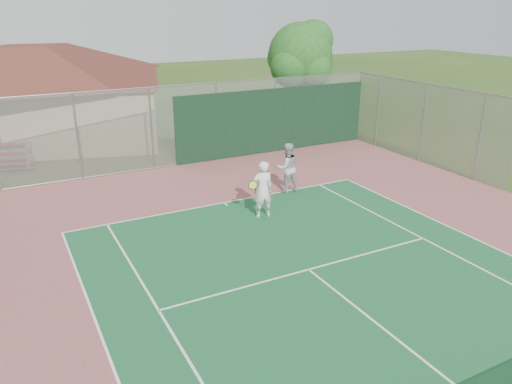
% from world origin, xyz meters
% --- Properties ---
extents(back_fence, '(20.08, 0.11, 3.53)m').
position_xyz_m(back_fence, '(2.11, 16.98, 1.67)').
color(back_fence, gray).
rests_on(back_fence, ground).
extents(side_fence_right, '(0.08, 9.00, 3.50)m').
position_xyz_m(side_fence_right, '(10.00, 12.50, 1.75)').
color(side_fence_right, gray).
rests_on(side_fence_right, ground).
extents(clubhouse, '(15.17, 12.14, 5.72)m').
position_xyz_m(clubhouse, '(-4.86, 24.65, 2.91)').
color(clubhouse, tan).
rests_on(clubhouse, ground).
extents(tree, '(4.29, 4.06, 5.98)m').
position_xyz_m(tree, '(9.09, 21.15, 3.93)').
color(tree, '#3E2A16').
rests_on(tree, ground).
extents(player_white_front, '(1.06, 0.66, 1.93)m').
position_xyz_m(player_white_front, '(0.62, 10.13, 0.97)').
color(player_white_front, silver).
rests_on(player_white_front, ground).
extents(player_grey_back, '(0.97, 0.79, 1.87)m').
position_xyz_m(player_grey_back, '(2.60, 11.87, 0.94)').
color(player_grey_back, '#ABADB0').
rests_on(player_grey_back, ground).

